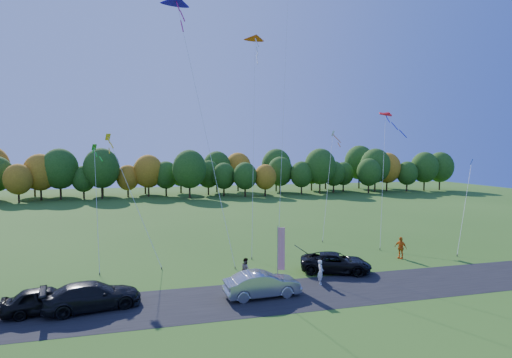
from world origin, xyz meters
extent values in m
plane|color=#2C5516|center=(0.00, 0.00, 0.00)|extent=(160.00, 160.00, 0.00)
cube|color=black|center=(0.00, -4.00, 0.01)|extent=(90.00, 6.00, 0.01)
imported|color=black|center=(4.87, -0.20, 0.76)|extent=(6.02, 4.32, 1.52)
imported|color=#A0A1A5|center=(-2.10, -3.86, 0.82)|extent=(5.08, 2.07, 1.64)
imported|color=black|center=(-12.55, -3.30, 0.81)|extent=(5.94, 3.34, 1.63)
imported|color=black|center=(-15.17, -3.17, 0.77)|extent=(4.81, 2.69, 1.54)
imported|color=white|center=(2.57, -2.54, 0.88)|extent=(0.60, 0.74, 1.75)
imported|color=gray|center=(-2.39, -0.30, 0.82)|extent=(0.65, 0.82, 1.64)
imported|color=orange|center=(12.19, 2.05, 0.96)|extent=(0.93, 1.22, 1.92)
cylinder|color=#999999|center=(-0.30, -1.48, 2.06)|extent=(0.06, 0.06, 4.13)
cube|color=red|center=(-0.05, -1.53, 2.48)|extent=(0.51, 0.14, 3.10)
cube|color=navy|center=(-0.05, -1.50, 3.62)|extent=(0.51, 0.13, 0.80)
cylinder|color=#4C3F33|center=(-2.62, 2.55, 0.10)|extent=(0.08, 0.08, 0.20)
cone|color=#1E0CAD|center=(-6.49, 11.14, 23.77)|extent=(2.89, 2.21, 3.16)
cylinder|color=#4C3F33|center=(2.30, 6.66, 0.10)|extent=(0.08, 0.08, 0.20)
cylinder|color=#4C3F33|center=(-0.65, 4.97, 0.10)|extent=(0.08, 0.08, 0.20)
cone|color=#D6480D|center=(1.99, 14.13, 21.73)|extent=(2.36, 1.80, 2.58)
cylinder|color=#4C3F33|center=(12.07, 5.13, 0.10)|extent=(0.08, 0.08, 0.20)
cube|color=#FF1C1F|center=(17.54, 13.38, 13.79)|extent=(2.89, 1.01, 1.12)
cylinder|color=#4C3F33|center=(-8.36, 3.88, 0.10)|extent=(0.08, 0.08, 0.20)
cube|color=yellow|center=(-12.75, 9.33, 10.75)|extent=(1.02, 1.02, 1.20)
cylinder|color=#4C3F33|center=(-13.00, 3.56, 0.10)|extent=(0.08, 0.08, 0.20)
cube|color=#278716|center=(-13.95, 9.57, 9.85)|extent=(0.91, 0.91, 1.07)
cylinder|color=#4C3F33|center=(8.07, 9.55, 0.10)|extent=(0.08, 0.08, 0.20)
cube|color=silver|center=(12.52, 16.84, 11.66)|extent=(1.13, 1.13, 1.34)
cylinder|color=#4C3F33|center=(17.55, 1.34, 0.10)|extent=(0.08, 0.08, 0.20)
cube|color=#0B30A3|center=(22.86, 5.81, 8.39)|extent=(1.01, 1.01, 1.19)
camera|label=1|loc=(-8.81, -28.43, 9.49)|focal=28.00mm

